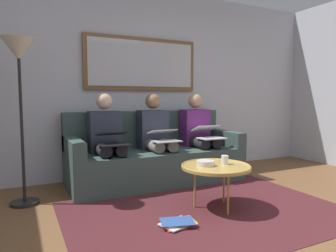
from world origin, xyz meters
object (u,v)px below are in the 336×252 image
(bowl, at_px, (206,163))
(laptop_black, at_px, (113,138))
(standing_lamp, at_px, (19,68))
(person_right, at_px, (107,138))
(couch, at_px, (154,157))
(magazine_stack, at_px, (178,223))
(coffee_table, at_px, (216,167))
(laptop_silver, at_px, (164,136))
(cup, at_px, (225,160))
(person_middle, at_px, (156,135))
(framed_mirror, at_px, (142,64))
(person_left, at_px, (199,132))
(laptop_white, at_px, (208,133))

(bowl, bearing_deg, laptop_black, -51.87)
(standing_lamp, bearing_deg, person_right, -167.67)
(laptop_black, bearing_deg, couch, -153.77)
(couch, xyz_separation_m, magazine_stack, (0.40, 1.43, -0.29))
(laptop_black, xyz_separation_m, magazine_stack, (-0.24, 1.11, -0.60))
(coffee_table, xyz_separation_m, laptop_silver, (0.12, -0.90, 0.21))
(cup, xyz_separation_m, person_middle, (0.24, -1.14, 0.14))
(couch, xyz_separation_m, cup, (-0.24, 1.21, 0.16))
(couch, distance_m, person_middle, 0.31)
(framed_mirror, distance_m, person_middle, 1.05)
(couch, bearing_deg, laptop_black, 26.23)
(coffee_table, bearing_deg, magazine_stack, 21.76)
(couch, height_order, laptop_black, couch)
(laptop_black, bearing_deg, magazine_stack, 102.14)
(person_left, xyz_separation_m, laptop_white, (-0.00, 0.23, 0.02))
(coffee_table, height_order, magazine_stack, coffee_table)
(laptop_white, height_order, laptop_black, laptop_white)
(person_right, bearing_deg, person_middle, 180.00)
(laptop_white, bearing_deg, cup, 66.09)
(person_middle, height_order, laptop_black, person_middle)
(bowl, relative_size, standing_lamp, 0.10)
(laptop_white, bearing_deg, standing_lamp, -0.85)
(bowl, xyz_separation_m, person_left, (-0.61, -1.11, 0.16))
(person_middle, bearing_deg, magazine_stack, 73.55)
(couch, relative_size, laptop_white, 5.74)
(laptop_black, bearing_deg, person_middle, -158.92)
(coffee_table, height_order, laptop_silver, laptop_silver)
(couch, bearing_deg, magazine_stack, 74.31)
(cup, distance_m, laptop_black, 1.26)
(framed_mirror, distance_m, coffee_table, 1.97)
(standing_lamp, bearing_deg, coffee_table, 150.42)
(laptop_silver, xyz_separation_m, standing_lamp, (1.55, -0.05, 0.75))
(framed_mirror, xyz_separation_m, coffee_table, (-0.12, 1.61, -1.14))
(couch, bearing_deg, laptop_white, 154.87)
(coffee_table, height_order, person_left, person_left)
(magazine_stack, bearing_deg, person_middle, -106.45)
(framed_mirror, distance_m, standing_lamp, 1.69)
(person_right, relative_size, magazine_stack, 3.42)
(bowl, height_order, laptop_white, laptop_white)
(person_right, bearing_deg, laptop_white, 169.75)
(framed_mirror, bearing_deg, standing_lamp, 22.93)
(coffee_table, distance_m, person_middle, 1.17)
(person_middle, xyz_separation_m, standing_lamp, (1.55, 0.20, 0.76))
(bowl, relative_size, person_left, 0.15)
(framed_mirror, xyz_separation_m, bowl, (-0.03, 1.56, -1.10))
(coffee_table, height_order, person_right, person_right)
(cup, xyz_separation_m, magazine_stack, (0.64, 0.22, -0.44))
(person_middle, relative_size, person_right, 1.00)
(framed_mirror, relative_size, person_middle, 1.42)
(person_right, bearing_deg, coffee_table, 123.60)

